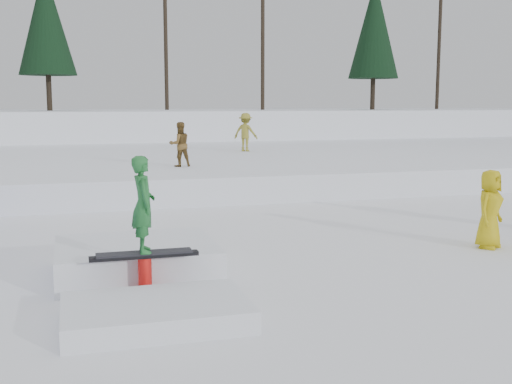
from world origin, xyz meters
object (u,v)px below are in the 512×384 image
object	(u,v)px
jib_rail_feature	(141,268)
spectator_yellow	(490,209)
walker_olive	(180,144)
walker_ygreen	(246,132)

from	to	relation	value
jib_rail_feature	spectator_yellow	bearing A→B (deg)	6.59
walker_olive	jib_rail_feature	bearing A→B (deg)	68.09
walker_olive	walker_ygreen	distance (m)	6.86
walker_olive	jib_rail_feature	size ratio (longest dim) A/B	0.33
jib_rail_feature	walker_olive	bearing A→B (deg)	77.14
walker_olive	jib_rail_feature	world-z (taller)	walker_olive
walker_ygreen	spectator_yellow	distance (m)	15.71
walker_ygreen	spectator_yellow	xyz separation A→B (m)	(0.69, -15.67, -0.83)
walker_ygreen	jib_rail_feature	bearing A→B (deg)	107.23
spectator_yellow	jib_rail_feature	distance (m)	7.00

